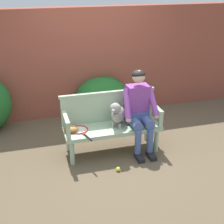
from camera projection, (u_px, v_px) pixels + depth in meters
ground_plane at (112, 151)px, 5.10m from camera, size 40.00×40.00×0.00m
brick_garden_fence at (89, 62)px, 6.17m from camera, size 8.00×0.30×2.09m
hedge_bush_far_right at (105, 97)px, 6.18m from camera, size 0.86×0.62×0.82m
hedge_bush_mid_left at (102, 98)px, 6.12m from camera, size 1.07×0.85×0.82m
garden_bench at (112, 130)px, 4.95m from camera, size 1.52×0.54×0.44m
bench_backrest at (108, 106)px, 5.03m from camera, size 1.56×0.06×0.50m
bench_armrest_left_end at (67, 123)px, 4.58m from camera, size 0.06×0.54×0.28m
bench_armrest_right_end at (157, 112)px, 4.93m from camera, size 0.06×0.54×0.28m
person_seated at (139, 108)px, 4.90m from camera, size 0.56×0.67×1.31m
dog_on_bench at (118, 114)px, 4.84m from camera, size 0.35×0.41×0.44m
tennis_racket at (80, 130)px, 4.78m from camera, size 0.36×0.58×0.03m
baseball_glove at (71, 129)px, 4.74m from camera, size 0.26×0.22×0.09m
tennis_ball at (118, 169)px, 4.57m from camera, size 0.07×0.07×0.07m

